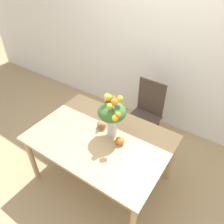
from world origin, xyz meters
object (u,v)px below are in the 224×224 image
object	(u,v)px
flower_vase	(112,114)
dining_chair_near_window	(146,114)
pumpkin	(120,141)
turkey_figurine	(102,124)

from	to	relation	value
flower_vase	dining_chair_near_window	distance (m)	0.98
flower_vase	pumpkin	bearing A→B (deg)	-25.63
flower_vase	pumpkin	distance (m)	0.30
pumpkin	dining_chair_near_window	distance (m)	0.94
flower_vase	pumpkin	size ratio (longest dim) A/B	5.05
turkey_figurine	pumpkin	bearing A→B (deg)	-19.35
flower_vase	dining_chair_near_window	xyz separation A→B (m)	(0.02, 0.82, -0.54)
turkey_figurine	dining_chair_near_window	distance (m)	0.86
dining_chair_near_window	turkey_figurine	bearing A→B (deg)	-101.24
flower_vase	pumpkin	xyz separation A→B (m)	(0.14, -0.07, -0.25)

